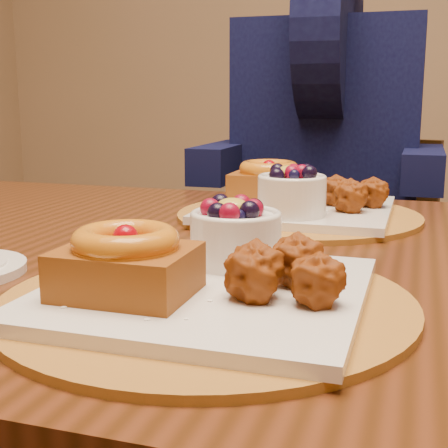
# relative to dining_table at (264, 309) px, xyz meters

# --- Properties ---
(dining_table) EXTENTS (1.60, 0.90, 0.76)m
(dining_table) POSITION_rel_dining_table_xyz_m (0.00, 0.00, 0.00)
(dining_table) COLOR #351A09
(dining_table) RESTS_ON ground
(place_setting_near) EXTENTS (0.38, 0.38, 0.09)m
(place_setting_near) POSITION_rel_dining_table_xyz_m (-0.00, -0.21, 0.10)
(place_setting_near) COLOR brown
(place_setting_near) RESTS_ON dining_table
(place_setting_far) EXTENTS (0.38, 0.38, 0.09)m
(place_setting_far) POSITION_rel_dining_table_xyz_m (-0.00, 0.21, 0.11)
(place_setting_far) COLOR brown
(place_setting_far) RESTS_ON dining_table
(chair_far) EXTENTS (0.49, 0.49, 0.83)m
(chair_far) POSITION_rel_dining_table_xyz_m (0.01, 0.90, -0.22)
(chair_far) COLOR black
(chair_far) RESTS_ON ground
(diner) EXTENTS (0.53, 0.51, 0.86)m
(diner) POSITION_rel_dining_table_xyz_m (-0.04, 0.78, 0.24)
(diner) COLOR black
(diner) RESTS_ON ground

